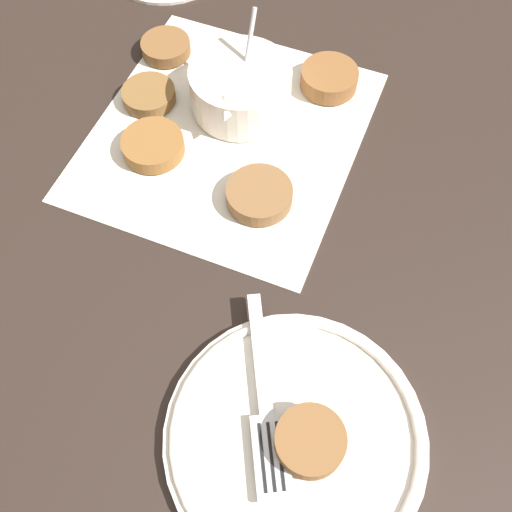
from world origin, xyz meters
The scene contains 11 objects.
ground_plane centered at (0.00, 0.00, 0.00)m, with size 4.00×4.00×0.00m, color black.
napkin centered at (0.02, 0.02, 0.00)m, with size 0.35×0.33×0.00m.
sauce_bowl centered at (-0.02, 0.03, 0.03)m, with size 0.12×0.11×0.10m.
fritter_0 centered at (0.06, -0.05, 0.01)m, with size 0.07×0.07×0.02m.
fritter_1 centered at (-0.01, -0.08, 0.01)m, with size 0.06×0.06×0.01m.
fritter_2 centered at (-0.09, -0.08, 0.01)m, with size 0.06×0.06×0.02m.
fritter_3 centered at (0.10, 0.08, 0.01)m, with size 0.07×0.07×0.02m.
fritter_4 centered at (-0.08, 0.12, 0.01)m, with size 0.07×0.07×0.02m.
serving_plate centered at (0.33, 0.17, 0.01)m, with size 0.22×0.22×0.02m.
fritter_on_plate centered at (0.33, 0.18, 0.03)m, with size 0.06×0.06×0.02m.
fork centered at (0.32, 0.14, 0.02)m, with size 0.17×0.08×0.00m.
Camera 1 is at (0.45, 0.16, 0.52)m, focal length 42.00 mm.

